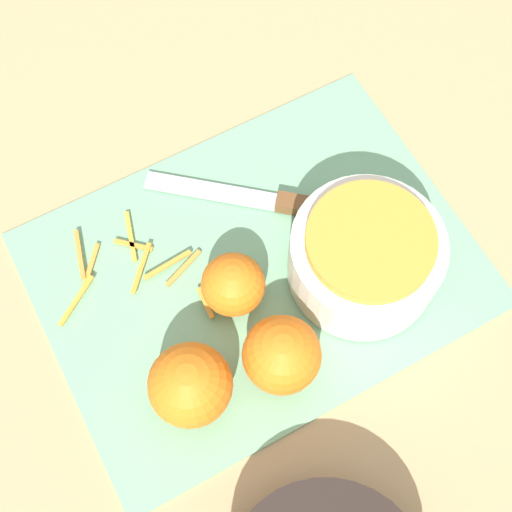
{
  "coord_description": "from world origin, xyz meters",
  "views": [
    {
      "loc": [
        0.14,
        0.26,
        0.73
      ],
      "look_at": [
        0.0,
        0.0,
        0.04
      ],
      "focal_mm": 50.0,
      "sensor_mm": 36.0,
      "label": 1
    }
  ],
  "objects": [
    {
      "name": "ground_plane",
      "position": [
        0.0,
        0.0,
        0.0
      ],
      "size": [
        4.0,
        4.0,
        0.0
      ],
      "primitive_type": "plane",
      "color": "tan"
    },
    {
      "name": "cutting_board",
      "position": [
        0.0,
        0.0,
        0.0
      ],
      "size": [
        0.46,
        0.35,
        0.01
      ],
      "color": "#75AD84",
      "rests_on": "ground_plane"
    },
    {
      "name": "bowl_speckled",
      "position": [
        -0.1,
        0.06,
        0.05
      ],
      "size": [
        0.16,
        0.16,
        0.09
      ],
      "color": "silver",
      "rests_on": "cutting_board"
    },
    {
      "name": "knife",
      "position": [
        -0.07,
        -0.05,
        0.01
      ],
      "size": [
        0.21,
        0.18,
        0.02
      ],
      "rotation": [
        0.0,
        0.0,
        -0.7
      ],
      "color": "brown",
      "rests_on": "cutting_board"
    },
    {
      "name": "orange_left",
      "position": [
        0.03,
        0.11,
        0.05
      ],
      "size": [
        0.08,
        0.08,
        0.08
      ],
      "color": "orange",
      "rests_on": "cutting_board"
    },
    {
      "name": "orange_right",
      "position": [
        0.04,
        0.02,
        0.04
      ],
      "size": [
        0.07,
        0.07,
        0.07
      ],
      "color": "orange",
      "rests_on": "cutting_board"
    },
    {
      "name": "orange_back",
      "position": [
        0.12,
        0.09,
        0.05
      ],
      "size": [
        0.08,
        0.08,
        0.08
      ],
      "color": "orange",
      "rests_on": "cutting_board"
    },
    {
      "name": "peel_pile",
      "position": [
        0.12,
        -0.07,
        0.01
      ],
      "size": [
        0.17,
        0.16,
        0.01
      ],
      "color": "orange",
      "rests_on": "cutting_board"
    }
  ]
}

